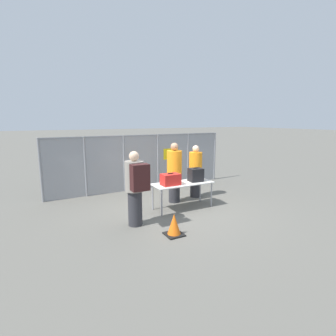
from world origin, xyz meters
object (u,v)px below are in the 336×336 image
object	(u,v)px
suitcase_black	(196,175)
security_worker_far	(195,171)
inspection_table	(183,185)
suitcase_red	(171,179)
traveler_hooded	(136,186)
security_worker_near	(174,172)
utility_trailer	(157,165)
traffic_cone	(174,225)

from	to	relation	value
suitcase_black	security_worker_far	xyz separation A→B (m)	(0.50, 0.75, -0.06)
inspection_table	security_worker_far	bearing A→B (deg)	38.88
inspection_table	suitcase_red	xyz separation A→B (m)	(-0.41, -0.05, 0.21)
security_worker_far	traveler_hooded	bearing A→B (deg)	6.42
suitcase_red	security_worker_far	world-z (taller)	security_worker_far
suitcase_red	security_worker_near	distance (m)	0.82
suitcase_red	suitcase_black	size ratio (longest dim) A/B	1.22
utility_trailer	traffic_cone	bearing A→B (deg)	-112.94
suitcase_red	security_worker_near	size ratio (longest dim) A/B	0.28
traveler_hooded	security_worker_far	size ratio (longest dim) A/B	1.06
suitcase_black	security_worker_far	distance (m)	0.91
inspection_table	security_worker_far	world-z (taller)	security_worker_far
security_worker_near	traffic_cone	xyz separation A→B (m)	(-1.14, -2.00, -0.70)
suitcase_red	suitcase_black	world-z (taller)	suitcase_black
inspection_table	suitcase_red	world-z (taller)	suitcase_red
inspection_table	security_worker_near	bearing A→B (deg)	82.69
suitcase_black	security_worker_near	bearing A→B (deg)	118.84
inspection_table	suitcase_black	xyz separation A→B (m)	(0.42, -0.01, 0.25)
inspection_table	utility_trailer	world-z (taller)	inspection_table
traveler_hooded	utility_trailer	distance (m)	6.08
suitcase_black	suitcase_red	bearing A→B (deg)	-177.16
suitcase_red	traffic_cone	bearing A→B (deg)	-115.89
security_worker_far	utility_trailer	xyz separation A→B (m)	(0.58, 3.91, -0.45)
suitcase_black	traffic_cone	world-z (taller)	suitcase_black
traveler_hooded	utility_trailer	size ratio (longest dim) A/B	0.52
traffic_cone	suitcase_red	bearing A→B (deg)	64.11
suitcase_black	traveler_hooded	size ratio (longest dim) A/B	0.23
utility_trailer	traffic_cone	world-z (taller)	utility_trailer
security_worker_far	inspection_table	bearing A→B (deg)	17.94
inspection_table	traveler_hooded	xyz separation A→B (m)	(-1.59, -0.56, 0.30)
traveler_hooded	suitcase_red	bearing A→B (deg)	24.77
suitcase_red	security_worker_far	xyz separation A→B (m)	(1.33, 0.80, -0.02)
traveler_hooded	security_worker_far	xyz separation A→B (m)	(2.51, 1.30, -0.11)
security_worker_far	utility_trailer	size ratio (longest dim) A/B	0.49
traveler_hooded	security_worker_far	distance (m)	2.83
security_worker_far	security_worker_near	bearing A→B (deg)	-11.51
suitcase_red	security_worker_near	bearing A→B (deg)	53.31
suitcase_red	traveler_hooded	bearing A→B (deg)	-156.86
traffic_cone	traveler_hooded	bearing A→B (deg)	121.98
traveler_hooded	security_worker_far	bearing A→B (deg)	29.00
suitcase_red	traffic_cone	size ratio (longest dim) A/B	1.04
utility_trailer	traffic_cone	xyz separation A→B (m)	(-2.56, -6.05, -0.19)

